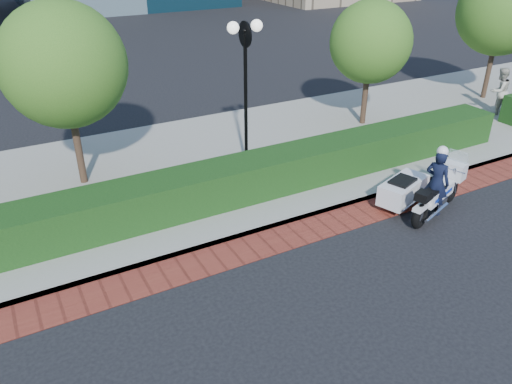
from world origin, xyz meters
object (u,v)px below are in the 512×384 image
tree_b (63,65)px  police_motorcycle (423,188)px  pedestrian (499,91)px  tree_c (371,42)px  tree_d (502,11)px  lamppost (245,74)px

tree_b → police_motorcycle: 9.62m
pedestrian → police_motorcycle: bearing=29.1°
tree_b → police_motorcycle: bearing=-37.5°
tree_c → pedestrian: tree_c is taller
tree_b → tree_d: (16.50, 0.00, 0.18)m
lamppost → police_motorcycle: 5.63m
tree_b → pedestrian: (15.16, -1.61, -2.40)m
tree_c → pedestrian: size_ratio=2.44×
tree_c → police_motorcycle: (-2.69, -5.60, -2.38)m
lamppost → tree_d: size_ratio=0.82×
tree_b → tree_d: size_ratio=0.95×
pedestrian → lamppost: bearing=0.5°
police_motorcycle → pedestrian: police_motorcycle is taller
tree_d → tree_b: bearing=180.0°
lamppost → tree_b: (-4.50, 1.30, 0.48)m
pedestrian → tree_d: bearing=-127.4°
tree_b → tree_c: 10.01m
pedestrian → tree_c: bearing=-15.2°
tree_b → pedestrian: bearing=-6.1°
police_motorcycle → pedestrian: (7.85, 3.99, 0.37)m
tree_c → police_motorcycle: 6.66m
tree_c → police_motorcycle: size_ratio=1.76×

